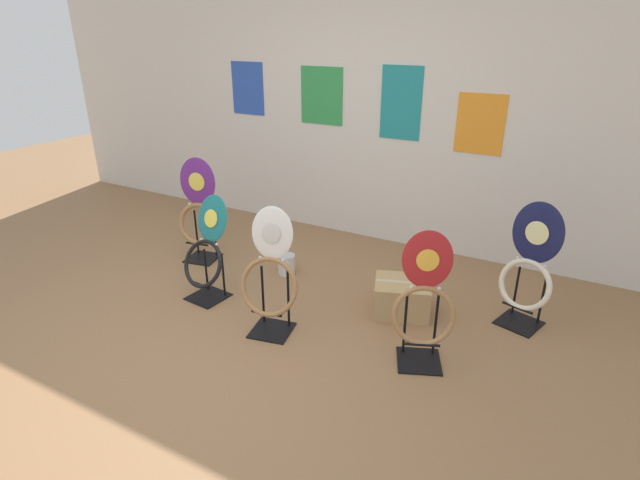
{
  "coord_description": "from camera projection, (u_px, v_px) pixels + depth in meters",
  "views": [
    {
      "loc": [
        1.99,
        -2.06,
        2.02
      ],
      "look_at": [
        0.35,
        0.92,
        0.55
      ],
      "focal_mm": 28.0,
      "sensor_mm": 36.0,
      "label": 1
    }
  ],
  "objects": [
    {
      "name": "toilet_seat_display_purple_note",
      "position": [
        198.0,
        212.0,
        4.51
      ],
      "size": [
        0.41,
        0.33,
        0.96
      ],
      "color": "black",
      "rests_on": "ground_plane"
    },
    {
      "name": "toilet_seat_display_crimson_swirl",
      "position": [
        424.0,
        307.0,
        3.09
      ],
      "size": [
        0.41,
        0.37,
        0.91
      ],
      "color": "black",
      "rests_on": "ground_plane"
    },
    {
      "name": "toilet_seat_display_teal_sax",
      "position": [
        207.0,
        252.0,
        3.89
      ],
      "size": [
        0.4,
        0.36,
        0.82
      ],
      "color": "black",
      "rests_on": "ground_plane"
    },
    {
      "name": "toilet_seat_display_navy_moon",
      "position": [
        529.0,
        268.0,
        3.5
      ],
      "size": [
        0.4,
        0.35,
        0.93
      ],
      "color": "black",
      "rests_on": "ground_plane"
    },
    {
      "name": "toilet_seat_display_white_plain",
      "position": [
        270.0,
        275.0,
        3.42
      ],
      "size": [
        0.45,
        0.33,
        0.91
      ],
      "color": "black",
      "rests_on": "ground_plane"
    },
    {
      "name": "paint_can",
      "position": [
        286.0,
        263.0,
        4.38
      ],
      "size": [
        0.15,
        0.15,
        0.18
      ],
      "color": "silver",
      "rests_on": "ground_plane"
    },
    {
      "name": "storage_box",
      "position": [
        402.0,
        297.0,
        3.77
      ],
      "size": [
        0.51,
        0.47,
        0.26
      ],
      "color": "tan",
      "rests_on": "ground_plane"
    },
    {
      "name": "ground_plane",
      "position": [
        209.0,
        353.0,
        3.34
      ],
      "size": [
        14.0,
        14.0,
        0.0
      ],
      "primitive_type": "plane",
      "color": "#8E6642"
    },
    {
      "name": "wall_back",
      "position": [
        363.0,
        107.0,
        4.75
      ],
      "size": [
        8.0,
        0.07,
        2.6
      ],
      "color": "silver",
      "rests_on": "ground_plane"
    }
  ]
}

